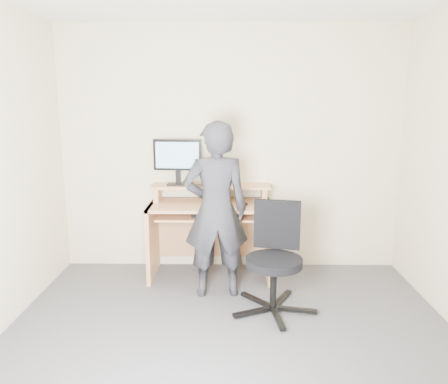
{
  "coord_description": "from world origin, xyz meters",
  "views": [
    {
      "loc": [
        -0.01,
        -2.74,
        1.74
      ],
      "look_at": [
        -0.06,
        1.05,
        0.95
      ],
      "focal_mm": 35.0,
      "sensor_mm": 36.0,
      "label": 1
    }
  ],
  "objects_px": {
    "office_chair": "(275,254)",
    "monitor": "(177,158)",
    "person": "(216,210)",
    "desk": "(211,221)"
  },
  "relations": [
    {
      "from": "office_chair",
      "to": "person",
      "type": "bearing_deg",
      "value": 162.22
    },
    {
      "from": "monitor",
      "to": "person",
      "type": "xyz_separation_m",
      "value": [
        0.4,
        -0.58,
        -0.39
      ]
    },
    {
      "from": "desk",
      "to": "monitor",
      "type": "xyz_separation_m",
      "value": [
        -0.33,
        0.06,
        0.64
      ]
    },
    {
      "from": "person",
      "to": "desk",
      "type": "bearing_deg",
      "value": -89.14
    },
    {
      "from": "office_chair",
      "to": "monitor",
      "type": "bearing_deg",
      "value": 147.91
    },
    {
      "from": "desk",
      "to": "office_chair",
      "type": "xyz_separation_m",
      "value": [
        0.57,
        -0.8,
        -0.06
      ]
    },
    {
      "from": "desk",
      "to": "person",
      "type": "xyz_separation_m",
      "value": [
        0.07,
        -0.52,
        0.24
      ]
    },
    {
      "from": "office_chair",
      "to": "person",
      "type": "distance_m",
      "value": 0.65
    },
    {
      "from": "desk",
      "to": "person",
      "type": "relative_size",
      "value": 0.76
    },
    {
      "from": "person",
      "to": "monitor",
      "type": "bearing_deg",
      "value": -62.13
    }
  ]
}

